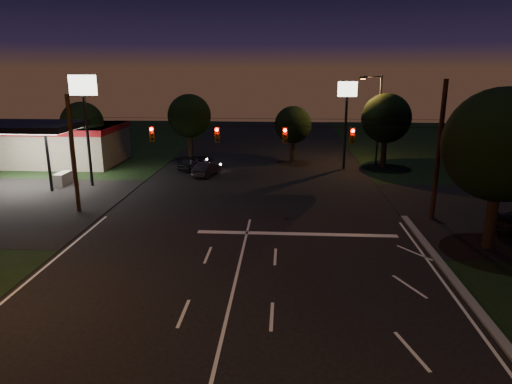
# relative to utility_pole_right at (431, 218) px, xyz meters

# --- Properties ---
(ground) EXTENTS (140.00, 140.00, 0.00)m
(ground) POSITION_rel_utility_pole_right_xyz_m (-12.00, -15.00, 0.00)
(ground) COLOR black
(ground) RESTS_ON ground
(stop_bar) EXTENTS (12.00, 0.50, 0.01)m
(stop_bar) POSITION_rel_utility_pole_right_xyz_m (-9.00, -3.50, 0.01)
(stop_bar) COLOR silver
(stop_bar) RESTS_ON ground
(utility_pole_right) EXTENTS (0.30, 0.30, 9.00)m
(utility_pole_right) POSITION_rel_utility_pole_right_xyz_m (0.00, 0.00, 0.00)
(utility_pole_right) COLOR black
(utility_pole_right) RESTS_ON ground
(utility_pole_left) EXTENTS (0.28, 0.28, 8.00)m
(utility_pole_left) POSITION_rel_utility_pole_right_xyz_m (-24.00, 0.00, 0.00)
(utility_pole_left) COLOR black
(utility_pole_left) RESTS_ON ground
(signal_span) EXTENTS (24.00, 0.40, 1.56)m
(signal_span) POSITION_rel_utility_pole_right_xyz_m (-12.00, -0.04, 5.50)
(signal_span) COLOR black
(signal_span) RESTS_ON ground
(gas_station) EXTENTS (14.20, 16.10, 5.25)m
(gas_station) POSITION_rel_utility_pole_right_xyz_m (-33.86, 15.39, 2.38)
(gas_station) COLOR gray
(gas_station) RESTS_ON ground
(pole_sign_left_near) EXTENTS (2.20, 0.30, 9.10)m
(pole_sign_left_near) POSITION_rel_utility_pole_right_xyz_m (-26.00, 7.00, 6.98)
(pole_sign_left_near) COLOR black
(pole_sign_left_near) RESTS_ON ground
(pole_sign_right) EXTENTS (1.80, 0.30, 8.40)m
(pole_sign_right) POSITION_rel_utility_pole_right_xyz_m (-4.00, 15.00, 6.24)
(pole_sign_right) COLOR black
(pole_sign_right) RESTS_ON ground
(street_light_right_far) EXTENTS (2.20, 0.35, 9.00)m
(street_light_right_far) POSITION_rel_utility_pole_right_xyz_m (-0.76, 17.00, 5.24)
(street_light_right_far) COLOR black
(street_light_right_far) RESTS_ON ground
(tree_right_near) EXTENTS (6.00, 6.00, 8.76)m
(tree_right_near) POSITION_rel_utility_pole_right_xyz_m (1.53, -4.83, 5.68)
(tree_right_near) COLOR black
(tree_right_near) RESTS_ON ground
(tree_far_a) EXTENTS (4.20, 4.20, 6.42)m
(tree_far_a) POSITION_rel_utility_pole_right_xyz_m (-29.98, 15.12, 4.26)
(tree_far_a) COLOR black
(tree_far_a) RESTS_ON ground
(tree_far_b) EXTENTS (4.60, 4.60, 6.98)m
(tree_far_b) POSITION_rel_utility_pole_right_xyz_m (-19.98, 19.13, 4.61)
(tree_far_b) COLOR black
(tree_far_b) RESTS_ON ground
(tree_far_c) EXTENTS (3.80, 3.80, 5.86)m
(tree_far_c) POSITION_rel_utility_pole_right_xyz_m (-8.98, 18.10, 3.90)
(tree_far_c) COLOR black
(tree_far_c) RESTS_ON ground
(tree_far_d) EXTENTS (4.80, 4.80, 7.30)m
(tree_far_d) POSITION_rel_utility_pole_right_xyz_m (0.02, 16.13, 4.83)
(tree_far_d) COLOR black
(tree_far_d) RESTS_ON ground
(tree_far_e) EXTENTS (4.00, 4.00, 6.18)m
(tree_far_e) POSITION_rel_utility_pole_right_xyz_m (8.02, 14.11, 4.11)
(tree_far_e) COLOR black
(tree_far_e) RESTS_ON ground
(car_oncoming_a) EXTENTS (2.58, 4.18, 1.33)m
(car_oncoming_a) POSITION_rel_utility_pole_right_xyz_m (-18.78, 13.79, 0.66)
(car_oncoming_a) COLOR black
(car_oncoming_a) RESTS_ON ground
(car_oncoming_b) EXTENTS (2.24, 4.05, 1.26)m
(car_oncoming_b) POSITION_rel_utility_pole_right_xyz_m (-16.98, 11.31, 0.63)
(car_oncoming_b) COLOR black
(car_oncoming_b) RESTS_ON ground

